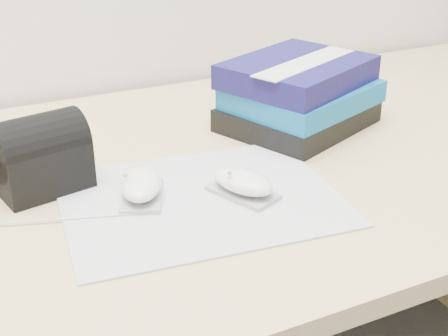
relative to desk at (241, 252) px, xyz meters
name	(u,v)px	position (x,y,z in m)	size (l,w,h in m)	color
desk	(241,252)	(0.00, 0.00, 0.00)	(1.60, 0.80, 0.73)	tan
mousepad	(200,199)	(-0.16, -0.17, 0.24)	(0.38, 0.30, 0.00)	#9A99A1
mouse_rear	(141,186)	(-0.23, -0.13, 0.26)	(0.09, 0.12, 0.04)	#9B9B9E
mouse_front	(243,183)	(-0.10, -0.19, 0.26)	(0.09, 0.11, 0.04)	#9B9B9E
usb_cable	(59,219)	(-0.35, -0.15, 0.24)	(0.00, 0.00, 0.21)	silver
book_stack	(299,94)	(0.12, 0.01, 0.30)	(0.31, 0.28, 0.13)	black
pouch	(41,155)	(-0.35, -0.04, 0.29)	(0.14, 0.11, 0.11)	black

